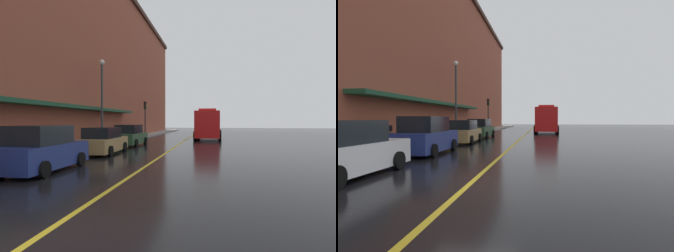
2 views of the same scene
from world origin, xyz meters
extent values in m
plane|color=black|center=(0.00, 25.00, 0.00)|extent=(112.00, 112.00, 0.00)
cube|color=gray|center=(-6.20, 25.00, 0.07)|extent=(2.40, 70.00, 0.15)
cube|color=gold|center=(0.00, 25.00, 0.00)|extent=(0.16, 70.00, 0.01)
cube|color=brown|center=(-13.46, 24.00, 9.00)|extent=(12.11, 64.00, 17.99)
cube|color=#19472D|center=(-6.85, 16.00, 3.10)|extent=(1.20, 22.40, 0.24)
cube|color=silver|center=(-4.02, 0.46, 0.61)|extent=(1.90, 4.83, 0.87)
cube|color=black|center=(-4.03, 0.22, 1.40)|extent=(1.68, 2.67, 0.71)
cylinder|color=black|center=(-4.90, 1.97, 0.32)|extent=(0.23, 0.64, 0.64)
cylinder|color=black|center=(-3.08, 1.93, 0.32)|extent=(0.23, 0.64, 0.64)
cube|color=navy|center=(-3.96, 6.44, 0.65)|extent=(1.89, 4.66, 0.96)
cube|color=black|center=(-3.96, 6.21, 1.52)|extent=(1.69, 2.56, 0.78)
cylinder|color=black|center=(-4.92, 7.88, 0.32)|extent=(0.22, 0.64, 0.64)
cylinder|color=black|center=(-3.02, 7.89, 0.32)|extent=(0.22, 0.64, 0.64)
cylinder|color=black|center=(-4.91, 4.99, 0.32)|extent=(0.22, 0.64, 0.64)
cylinder|color=black|center=(-3.01, 5.00, 0.32)|extent=(0.22, 0.64, 0.64)
cube|color=#A5844C|center=(-3.90, 12.87, 0.59)|extent=(2.00, 4.75, 0.83)
cube|color=black|center=(-3.90, 12.63, 1.35)|extent=(1.75, 2.63, 0.68)
cylinder|color=black|center=(-4.89, 14.30, 0.32)|extent=(0.24, 0.65, 0.64)
cylinder|color=black|center=(-3.00, 14.35, 0.32)|extent=(0.24, 0.65, 0.64)
cylinder|color=black|center=(-4.81, 11.39, 0.32)|extent=(0.24, 0.65, 0.64)
cylinder|color=black|center=(-2.92, 11.44, 0.32)|extent=(0.24, 0.65, 0.64)
cube|color=#2D5133|center=(-3.98, 18.91, 0.62)|extent=(2.06, 4.44, 0.88)
cube|color=black|center=(-3.99, 18.69, 1.41)|extent=(1.80, 2.47, 0.72)
cylinder|color=black|center=(-4.89, 20.30, 0.32)|extent=(0.24, 0.65, 0.64)
cylinder|color=black|center=(-2.97, 20.23, 0.32)|extent=(0.24, 0.65, 0.64)
cylinder|color=black|center=(-5.00, 17.59, 0.32)|extent=(0.24, 0.65, 0.64)
cylinder|color=black|center=(-3.08, 17.52, 0.32)|extent=(0.24, 0.65, 0.64)
cube|color=red|center=(2.36, 25.69, 1.72)|extent=(2.63, 2.24, 2.85)
cube|color=red|center=(2.44, 29.77, 1.61)|extent=(2.69, 5.38, 2.62)
cube|color=red|center=(2.36, 25.69, 3.27)|extent=(1.82, 0.63, 0.24)
cylinder|color=black|center=(3.67, 25.75, 0.50)|extent=(0.32, 1.01, 1.00)
cylinder|color=black|center=(1.05, 25.80, 0.50)|extent=(0.32, 1.01, 1.00)
cylinder|color=black|center=(3.74, 29.08, 0.50)|extent=(0.32, 1.01, 1.00)
cylinder|color=black|center=(1.12, 29.13, 0.50)|extent=(0.32, 1.01, 1.00)
cylinder|color=black|center=(3.78, 31.24, 0.50)|extent=(0.32, 1.01, 1.00)
cylinder|color=black|center=(1.16, 31.29, 0.50)|extent=(0.32, 1.01, 1.00)
cylinder|color=#4C4C51|center=(-5.35, 3.57, 0.68)|extent=(0.07, 0.07, 1.05)
cube|color=black|center=(-5.35, 3.57, 1.34)|extent=(0.14, 0.18, 0.28)
cylinder|color=#4C4C51|center=(-5.35, 5.32, 0.68)|extent=(0.07, 0.07, 1.05)
cube|color=black|center=(-5.35, 5.32, 1.34)|extent=(0.14, 0.18, 0.28)
cylinder|color=#4C4C51|center=(-5.35, 13.49, 0.68)|extent=(0.07, 0.07, 1.05)
cube|color=black|center=(-5.35, 13.49, 1.34)|extent=(0.14, 0.18, 0.28)
cylinder|color=#33383D|center=(-5.95, 17.59, 3.40)|extent=(0.18, 0.18, 6.50)
sphere|color=white|center=(-5.95, 17.59, 6.87)|extent=(0.44, 0.44, 0.44)
cylinder|color=#232326|center=(-5.30, 29.53, 1.85)|extent=(0.14, 0.14, 3.40)
cube|color=black|center=(-5.30, 29.53, 4.00)|extent=(0.28, 0.36, 0.90)
sphere|color=red|center=(-5.14, 29.53, 4.30)|extent=(0.16, 0.16, 0.16)
sphere|color=gold|center=(-5.14, 29.53, 4.00)|extent=(0.16, 0.16, 0.16)
sphere|color=green|center=(-5.14, 29.53, 3.70)|extent=(0.16, 0.16, 0.16)
camera|label=1|loc=(3.15, -4.53, 2.11)|focal=30.56mm
camera|label=2|loc=(2.00, -7.37, 1.80)|focal=30.03mm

